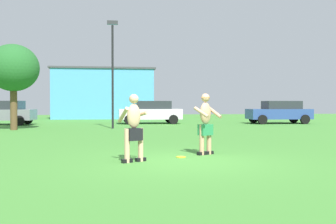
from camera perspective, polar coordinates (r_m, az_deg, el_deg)
The scene contains 10 objects.
ground_plane at distance 9.64m, azimuth 2.27°, elevation -7.18°, with size 80.00×80.00×0.00m, color #428433.
player_with_cap at distance 10.85m, azimuth 5.47°, elevation -1.30°, with size 0.76×0.76×1.70m.
player_in_black at distance 9.49m, azimuth -5.00°, elevation -2.10°, with size 0.74×0.74×1.64m.
frisbee at distance 10.34m, azimuth 1.89°, elevation -6.53°, with size 0.26×0.26×0.03m, color yellow.
car_blue_near_post at distance 28.56m, azimuth 15.85°, elevation 0.03°, with size 4.35×2.12×1.58m.
car_gray_mid_lot at distance 27.87m, azimuth -23.07°, elevation -0.05°, with size 4.43×2.31×1.58m.
car_white_far_end at distance 27.36m, azimuth -2.51°, elevation 0.03°, with size 4.31×2.04×1.58m.
lamp_post at distance 22.33m, azimuth -8.04°, elevation 7.04°, with size 0.60×0.24×6.02m.
outbuilding_behind_lot at distance 37.74m, azimuth -9.33°, elevation 2.65°, with size 9.40×5.53×4.65m.
tree_right_field at distance 22.47m, azimuth -21.52°, elevation 5.90°, with size 2.68×2.68×4.55m.
Camera 1 is at (-1.73, -9.37, 1.42)m, focal length 42.02 mm.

